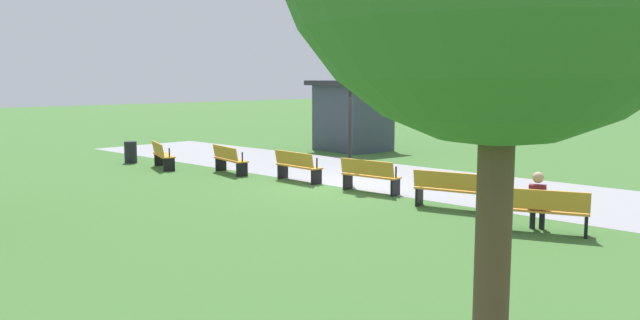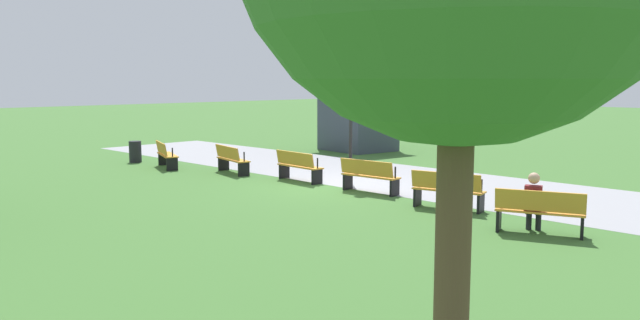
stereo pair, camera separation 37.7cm
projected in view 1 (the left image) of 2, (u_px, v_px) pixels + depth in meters
The scene contains 12 objects.
ground_plane at pixel (334, 186), 17.74m from camera, with size 120.00×120.00×0.00m, color #3D6B2D.
path_paving at pixel (389, 176), 19.56m from camera, with size 28.29×5.02×0.01m, color #939399.
bench_0 at pixel (162, 155), 21.28m from camera, with size 1.71×1.04×0.89m.
bench_1 at pixel (229, 159), 20.08m from camera, with size 1.71×0.83×0.89m.
bench_2 at pixel (297, 166), 18.53m from camera, with size 1.68×0.59×0.89m.
bench_3 at pixel (370, 175), 16.67m from camera, with size 1.68×0.59×0.89m.
bench_4 at pixel (450, 189), 14.54m from camera, with size 1.71×0.83×0.89m.
bench_5 at pixel (544, 210), 12.19m from camera, with size 1.71×1.04×0.89m.
person_seated at pixel (537, 200), 12.35m from camera, with size 0.47×0.59×1.20m.
lamp_post at pixel (350, 89), 17.87m from camera, with size 0.32×0.32×3.86m.
trash_bin at pixel (131, 152), 22.75m from camera, with size 0.44×0.44×0.77m, color black.
kiosk at pixel (353, 115), 26.73m from camera, with size 3.55×3.23×2.95m.
Camera 1 is at (11.76, -12.98, 2.96)m, focal length 35.48 mm.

